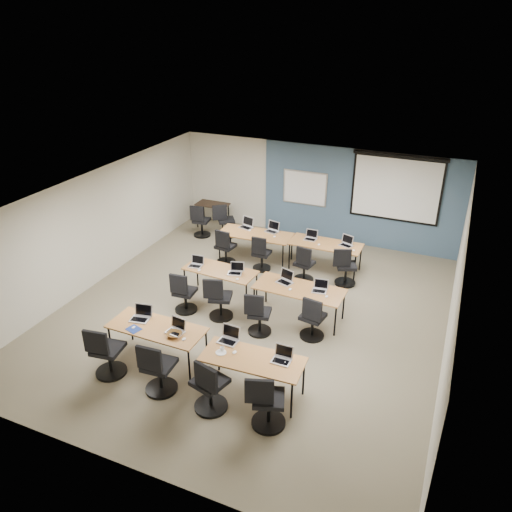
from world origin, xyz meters
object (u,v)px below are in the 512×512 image
at_px(laptop_8, 247,225).
at_px(training_table_mid_left, 220,272).
at_px(task_chair_1, 158,372).
at_px(task_chair_3, 266,405).
at_px(laptop_3, 282,357).
at_px(laptop_5, 236,271).
at_px(laptop_2, 229,338).
at_px(task_chair_7, 312,321).
at_px(task_chair_2, 209,389).
at_px(projector_screen, 397,185).
at_px(laptop_4, 196,263).
at_px(laptop_6, 285,279).
at_px(training_table_mid_right, 299,290).
at_px(spare_chair_b, 201,223).
at_px(training_table_front_left, 157,329).
at_px(task_chair_0, 106,355).
at_px(laptop_11, 347,243).
at_px(laptop_10, 311,237).
at_px(task_chair_9, 261,256).
at_px(laptop_1, 176,329).
at_px(laptop_7, 320,288).
at_px(task_chair_4, 184,296).
at_px(whiteboard, 305,188).
at_px(task_chair_10, 304,267).
at_px(training_table_back_right, 326,245).
at_px(task_chair_8, 225,250).
at_px(training_table_front_right, 253,361).
at_px(laptop_0, 141,316).
at_px(task_chair_6, 258,317).
at_px(training_table_back_left, 255,235).
at_px(laptop_9, 273,229).

bearing_deg(laptop_8, training_table_mid_left, -64.46).
xyz_separation_m(task_chair_1, task_chair_3, (2.01, -0.00, -0.00)).
relative_size(laptop_3, laptop_5, 1.03).
distance_m(laptop_2, task_chair_7, 1.98).
bearing_deg(task_chair_2, projector_screen, 92.89).
height_order(laptop_4, laptop_6, laptop_6).
relative_size(training_table_mid_right, spare_chair_b, 1.94).
bearing_deg(laptop_6, laptop_5, -158.11).
distance_m(training_table_front_left, task_chair_0, 0.99).
xyz_separation_m(laptop_8, laptop_11, (2.74, -0.06, -0.01)).
xyz_separation_m(laptop_5, laptop_10, (0.97, 2.40, -0.00)).
distance_m(laptop_8, task_chair_9, 1.20).
relative_size(projector_screen, task_chair_3, 2.33).
bearing_deg(laptop_1, laptop_7, 59.09).
relative_size(laptop_6, laptop_11, 1.05).
bearing_deg(task_chair_3, laptop_8, 97.95).
bearing_deg(laptop_7, task_chair_4, -171.91).
bearing_deg(training_table_mid_left, projector_screen, 56.80).
bearing_deg(whiteboard, laptop_6, -77.01).
relative_size(laptop_3, task_chair_10, 0.33).
height_order(training_table_back_right, laptop_4, laptop_4).
xyz_separation_m(projector_screen, task_chair_8, (-3.77, -2.54, -1.48)).
distance_m(training_table_front_right, laptop_11, 5.04).
height_order(task_chair_8, spare_chair_b, task_chair_8).
bearing_deg(training_table_mid_left, laptop_6, 5.98).
height_order(laptop_0, laptop_1, laptop_0).
height_order(training_table_front_right, task_chair_4, task_chair_4).
bearing_deg(training_table_front_right, task_chair_3, -53.32).
height_order(task_chair_10, laptop_11, laptop_11).
distance_m(projector_screen, task_chair_10, 3.41).
relative_size(task_chair_0, task_chair_1, 1.00).
xyz_separation_m(task_chair_2, task_chair_6, (-0.12, 2.32, -0.03)).
bearing_deg(laptop_10, training_table_front_right, -82.25).
relative_size(laptop_2, task_chair_3, 0.33).
relative_size(training_table_back_left, task_chair_7, 1.95).
height_order(training_table_back_right, task_chair_9, task_chair_9).
bearing_deg(task_chair_8, task_chair_1, -71.04).
distance_m(training_table_front_left, laptop_3, 2.47).
distance_m(whiteboard, laptop_8, 2.09).
bearing_deg(training_table_back_left, task_chair_1, -87.57).
relative_size(whiteboard, task_chair_7, 1.30).
bearing_deg(laptop_8, task_chair_10, -11.02).
distance_m(laptop_5, task_chair_7, 2.15).
height_order(training_table_back_left, laptop_7, laptop_7).
bearing_deg(task_chair_2, laptop_11, 97.09).
xyz_separation_m(task_chair_2, spare_chair_b, (-3.58, 6.17, -0.03)).
height_order(training_table_back_left, task_chair_1, task_chair_1).
height_order(laptop_1, laptop_9, laptop_9).
height_order(laptop_10, laptop_11, laptop_11).
distance_m(whiteboard, laptop_7, 4.54).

